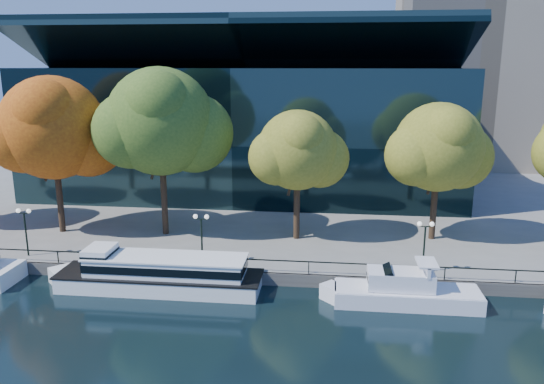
# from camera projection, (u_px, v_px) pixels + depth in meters

# --- Properties ---
(ground) EXTENTS (160.00, 160.00, 0.00)m
(ground) POSITION_uv_depth(u_px,v_px,m) (236.00, 301.00, 37.80)
(ground) COLOR black
(ground) RESTS_ON ground
(promenade) EXTENTS (90.00, 67.08, 1.00)m
(promenade) POSITION_uv_depth(u_px,v_px,m) (283.00, 183.00, 72.79)
(promenade) COLOR slate
(promenade) RESTS_ON ground
(railing) EXTENTS (88.20, 0.08, 0.99)m
(railing) POSITION_uv_depth(u_px,v_px,m) (243.00, 259.00, 40.48)
(railing) COLOR black
(railing) RESTS_ON promenade
(convention_building) EXTENTS (50.00, 24.57, 21.43)m
(convention_building) POSITION_uv_depth(u_px,v_px,m) (249.00, 128.00, 66.91)
(convention_building) COLOR black
(convention_building) RESTS_ON ground
(tour_boat) EXTENTS (16.69, 3.72, 3.17)m
(tour_boat) POSITION_uv_depth(u_px,v_px,m) (154.00, 272.00, 39.53)
(tour_boat) COLOR white
(tour_boat) RESTS_ON ground
(cruiser_near) EXTENTS (11.17, 2.88, 3.24)m
(cruiser_near) POSITION_uv_depth(u_px,v_px,m) (400.00, 291.00, 37.11)
(cruiser_near) COLOR white
(cruiser_near) RESTS_ON ground
(tree_1) EXTENTS (11.73, 9.62, 14.51)m
(tree_1) POSITION_uv_depth(u_px,v_px,m) (55.00, 130.00, 47.91)
(tree_1) COLOR black
(tree_1) RESTS_ON promenade
(tree_2) EXTENTS (12.05, 9.88, 15.29)m
(tree_2) POSITION_uv_depth(u_px,v_px,m) (162.00, 124.00, 47.08)
(tree_2) COLOR black
(tree_2) RESTS_ON promenade
(tree_3) EXTENTS (8.82, 7.24, 11.64)m
(tree_3) POSITION_uv_depth(u_px,v_px,m) (299.00, 152.00, 46.33)
(tree_3) COLOR black
(tree_3) RESTS_ON promenade
(tree_4) EXTENTS (9.76, 8.00, 12.28)m
(tree_4) POSITION_uv_depth(u_px,v_px,m) (440.00, 149.00, 46.20)
(tree_4) COLOR black
(tree_4) RESTS_ON promenade
(lamp_0) EXTENTS (1.26, 0.36, 4.03)m
(lamp_0) POSITION_uv_depth(u_px,v_px,m) (25.00, 221.00, 43.21)
(lamp_0) COLOR black
(lamp_0) RESTS_ON promenade
(lamp_1) EXTENTS (1.26, 0.36, 4.03)m
(lamp_1) POSITION_uv_depth(u_px,v_px,m) (201.00, 227.00, 41.59)
(lamp_1) COLOR black
(lamp_1) RESTS_ON promenade
(lamp_2) EXTENTS (1.26, 0.36, 4.03)m
(lamp_2) POSITION_uv_depth(u_px,v_px,m) (425.00, 235.00, 39.70)
(lamp_2) COLOR black
(lamp_2) RESTS_ON promenade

